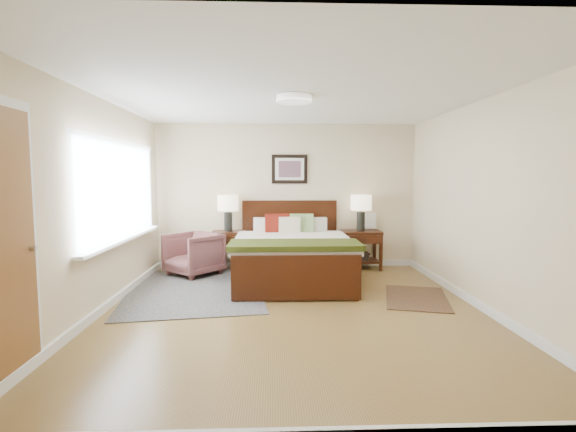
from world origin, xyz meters
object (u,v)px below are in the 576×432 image
object	(u,v)px
rug_persian	(195,289)
nightstand_right	(361,246)
nightstand_left	(228,239)
armchair	(194,254)
lamp_right	(361,206)
bed	(292,246)
lamp_left	(228,206)

from	to	relation	value
rug_persian	nightstand_right	bearing A→B (deg)	17.79
nightstand_left	nightstand_right	bearing A→B (deg)	0.20
nightstand_left	armchair	world-z (taller)	armchair
nightstand_right	lamp_right	size ratio (longest dim) A/B	1.09
nightstand_left	bed	bearing A→B (deg)	-37.44
lamp_left	lamp_right	distance (m)	2.27
nightstand_right	lamp_left	distance (m)	2.37
lamp_left	armchair	distance (m)	0.99
nightstand_left	armchair	bearing A→B (deg)	-146.06
bed	armchair	world-z (taller)	bed
nightstand_left	rug_persian	size ratio (longest dim) A/B	0.26
lamp_left	rug_persian	xyz separation A→B (m)	(-0.35, -1.27, -1.09)
nightstand_right	lamp_right	xyz separation A→B (m)	(0.00, 0.01, 0.69)
bed	nightstand_left	bearing A→B (deg)	142.56
lamp_right	rug_persian	bearing A→B (deg)	-154.14
bed	armchair	size ratio (longest dim) A/B	2.84
lamp_left	nightstand_right	bearing A→B (deg)	-0.36
lamp_right	rug_persian	size ratio (longest dim) A/B	0.24
lamp_left	rug_persian	distance (m)	1.71
bed	nightstand_left	world-z (taller)	bed
lamp_left	lamp_right	bearing A→B (deg)	0.00
nightstand_right	lamp_left	world-z (taller)	lamp_left
nightstand_left	nightstand_right	xyz separation A→B (m)	(2.27, 0.01, -0.14)
nightstand_right	armchair	size ratio (longest dim) A/B	0.88
bed	nightstand_left	size ratio (longest dim) A/B	3.24
rug_persian	bed	bearing A→B (deg)	9.73
lamp_right	nightstand_right	bearing A→B (deg)	-90.00
lamp_right	armchair	distance (m)	2.92
bed	lamp_left	xyz separation A→B (m)	(-1.05, 0.83, 0.56)
lamp_right	rug_persian	world-z (taller)	lamp_right
nightstand_left	lamp_right	distance (m)	2.34
bed	rug_persian	world-z (taller)	bed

